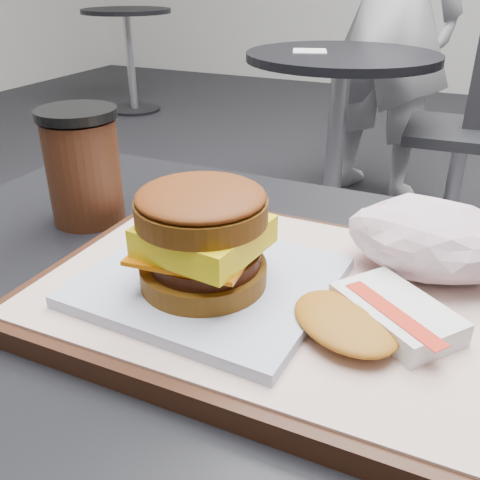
% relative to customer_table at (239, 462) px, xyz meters
% --- Properties ---
extents(customer_table, '(0.80, 0.60, 0.77)m').
position_rel_customer_table_xyz_m(customer_table, '(0.00, 0.00, 0.00)').
color(customer_table, '#A5A5AA').
rests_on(customer_table, ground).
extents(serving_tray, '(0.38, 0.28, 0.02)m').
position_rel_customer_table_xyz_m(serving_tray, '(0.02, 0.02, 0.20)').
color(serving_tray, black).
rests_on(serving_tray, customer_table).
extents(breakfast_sandwich, '(0.20, 0.18, 0.09)m').
position_rel_customer_table_xyz_m(breakfast_sandwich, '(-0.02, -0.02, 0.24)').
color(breakfast_sandwich, silver).
rests_on(breakfast_sandwich, serving_tray).
extents(hash_brown, '(0.14, 0.13, 0.02)m').
position_rel_customer_table_xyz_m(hash_brown, '(0.11, -0.01, 0.22)').
color(hash_brown, silver).
rests_on(hash_brown, serving_tray).
extents(crumpled_wrapper, '(0.13, 0.11, 0.06)m').
position_rel_customer_table_xyz_m(crumpled_wrapper, '(0.14, 0.09, 0.24)').
color(crumpled_wrapper, silver).
rests_on(crumpled_wrapper, serving_tray).
extents(coffee_cup, '(0.08, 0.08, 0.12)m').
position_rel_customer_table_xyz_m(coffee_cup, '(-0.23, 0.09, 0.25)').
color(coffee_cup, '#3B1B0E').
rests_on(coffee_cup, customer_table).
extents(neighbor_table, '(0.70, 0.70, 0.75)m').
position_rel_customer_table_xyz_m(neighbor_table, '(-0.35, 1.65, -0.03)').
color(neighbor_table, black).
rests_on(neighbor_table, ground).
extents(napkin, '(0.15, 0.15, 0.00)m').
position_rel_customer_table_xyz_m(napkin, '(-0.47, 1.62, 0.17)').
color(napkin, silver).
rests_on(napkin, neighbor_table).
extents(patron, '(0.73, 0.60, 1.72)m').
position_rel_customer_table_xyz_m(patron, '(-0.31, 2.28, 0.28)').
color(patron, silver).
rests_on(patron, ground).
extents(bg_table_mid, '(0.66, 0.66, 0.75)m').
position_rel_customer_table_xyz_m(bg_table_mid, '(-2.40, 3.20, -0.02)').
color(bg_table_mid, black).
rests_on(bg_table_mid, ground).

